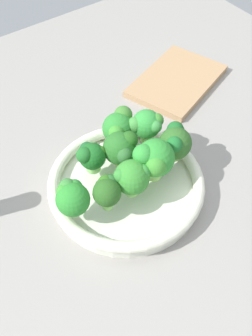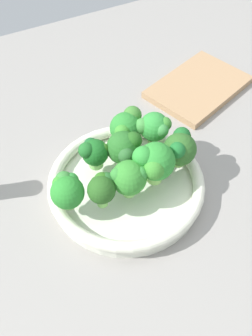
# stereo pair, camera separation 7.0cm
# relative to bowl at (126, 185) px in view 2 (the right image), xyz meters

# --- Properties ---
(ground_plane) EXTENTS (1.30, 1.30, 0.03)m
(ground_plane) POSITION_rel_bowl_xyz_m (-0.01, 0.03, -0.03)
(ground_plane) COLOR gray
(bowl) EXTENTS (0.29, 0.29, 0.04)m
(bowl) POSITION_rel_bowl_xyz_m (0.00, 0.00, 0.00)
(bowl) COLOR silver
(bowl) RESTS_ON ground_plane
(broccoli_floret_0) EXTENTS (0.07, 0.07, 0.07)m
(broccoli_floret_0) POSITION_rel_bowl_xyz_m (-0.01, -0.04, 0.06)
(broccoli_floret_0) COLOR #81B351
(broccoli_floret_0) RESTS_ON bowl
(broccoli_floret_1) EXTENTS (0.06, 0.06, 0.06)m
(broccoli_floret_1) POSITION_rel_bowl_xyz_m (0.11, 0.00, 0.06)
(broccoli_floret_1) COLOR #97CB68
(broccoli_floret_1) RESTS_ON bowl
(broccoli_floret_2) EXTENTS (0.07, 0.06, 0.07)m
(broccoli_floret_2) POSITION_rel_bowl_xyz_m (-0.04, -0.08, 0.06)
(broccoli_floret_2) COLOR #93C15D
(broccoli_floret_2) RESTS_ON bowl
(broccoli_floret_3) EXTENTS (0.07, 0.06, 0.07)m
(broccoli_floret_3) POSITION_rel_bowl_xyz_m (-0.09, -0.05, 0.06)
(broccoli_floret_3) COLOR #90C569
(broccoli_floret_3) RESTS_ON bowl
(broccoli_floret_4) EXTENTS (0.07, 0.06, 0.07)m
(broccoli_floret_4) POSITION_rel_bowl_xyz_m (0.01, 0.03, 0.06)
(broccoli_floret_4) COLOR #85C662
(broccoli_floret_4) RESTS_ON bowl
(broccoli_floret_5) EXTENTS (0.06, 0.06, 0.07)m
(broccoli_floret_5) POSITION_rel_bowl_xyz_m (-0.10, 0.01, 0.06)
(broccoli_floret_5) COLOR #80BD54
(broccoli_floret_5) RESTS_ON bowl
(broccoli_floret_6) EXTENTS (0.05, 0.06, 0.06)m
(broccoli_floret_6) POSITION_rel_bowl_xyz_m (0.04, -0.06, 0.05)
(broccoli_floret_6) COLOR #88CF6A
(broccoli_floret_6) RESTS_ON bowl
(broccoli_floret_7) EXTENTS (0.07, 0.07, 0.08)m
(broccoli_floret_7) POSITION_rel_bowl_xyz_m (-0.04, 0.03, 0.07)
(broccoli_floret_7) COLOR #8ECB61
(broccoli_floret_7) RESTS_ON bowl
(broccoli_floret_8) EXTENTS (0.05, 0.05, 0.06)m
(broccoli_floret_8) POSITION_rel_bowl_xyz_m (0.06, 0.03, 0.06)
(broccoli_floret_8) COLOR #7EC45B
(broccoli_floret_8) RESTS_ON bowl
(cutting_board) EXTENTS (0.26, 0.22, 0.02)m
(cutting_board) POSITION_rel_bowl_xyz_m (-0.29, -0.19, -0.01)
(cutting_board) COLOR tan
(cutting_board) RESTS_ON ground_plane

